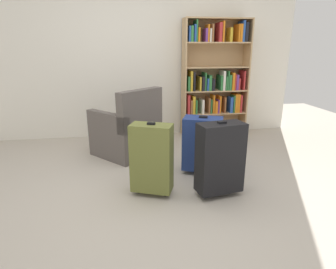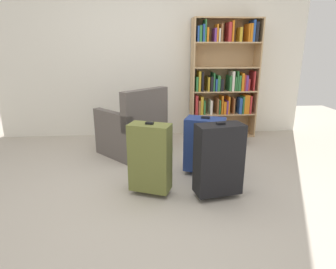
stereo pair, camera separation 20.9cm
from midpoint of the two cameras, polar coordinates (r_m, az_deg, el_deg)
ground_plane at (r=2.80m, az=-2.65°, el=-13.01°), size 8.51×8.51×0.00m
back_wall at (r=4.66m, az=-6.13°, el=15.74°), size 4.86×0.10×2.60m
bookshelf at (r=4.66m, az=8.00°, el=11.22°), size 1.03×0.31×1.81m
armchair at (r=3.88m, az=-9.53°, el=0.57°), size 0.99×0.99×0.90m
mug at (r=3.94m, az=-2.69°, el=-3.03°), size 0.12×0.08×0.10m
storage_box at (r=4.41m, az=9.26°, el=-0.06°), size 0.47×0.23×0.22m
suitcase_olive at (r=2.76m, az=-5.42°, el=-4.74°), size 0.44×0.33×0.74m
suitcase_navy_blue at (r=3.26m, az=5.03°, el=-1.84°), size 0.49×0.40×0.67m
suitcase_black at (r=2.76m, az=8.19°, el=-4.67°), size 0.47×0.29×0.75m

